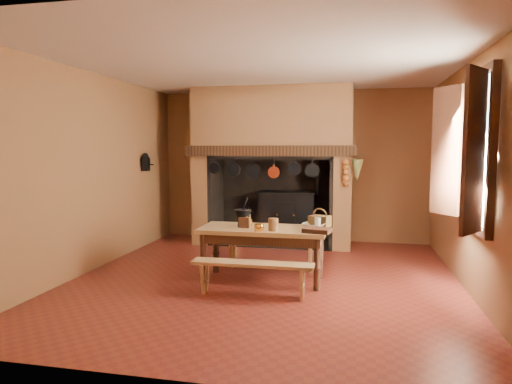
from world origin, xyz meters
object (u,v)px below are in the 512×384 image
at_px(mixing_bowl, 314,226).
at_px(iron_range, 288,216).
at_px(bench_front, 252,271).
at_px(wicker_basket, 320,221).
at_px(work_table, 263,236).
at_px(coffee_grinder, 245,221).

bearing_deg(mixing_bowl, iron_range, 105.46).
height_order(bench_front, wicker_basket, wicker_basket).
relative_size(iron_range, work_table, 0.98).
distance_m(mixing_bowl, wicker_basket, 0.17).
height_order(work_table, mixing_bowl, mixing_bowl).
xyz_separation_m(iron_range, mixing_bowl, (0.68, -2.45, 0.26)).
bearing_deg(bench_front, coffee_grinder, 111.26).
bearing_deg(wicker_basket, work_table, -142.63).
relative_size(work_table, mixing_bowl, 5.76).
distance_m(work_table, wicker_basket, 0.77).
distance_m(iron_range, bench_front, 3.16).
relative_size(iron_range, mixing_bowl, 5.65).
distance_m(work_table, bench_front, 0.70).
bearing_deg(work_table, wicker_basket, 17.59).
height_order(bench_front, coffee_grinder, coffee_grinder).
xyz_separation_m(coffee_grinder, wicker_basket, (0.95, 0.25, 0.00)).
xyz_separation_m(work_table, mixing_bowl, (0.65, 0.07, 0.15)).
bearing_deg(wicker_basket, mixing_bowl, -92.99).
bearing_deg(bench_front, mixing_bowl, 47.53).
height_order(iron_range, bench_front, iron_range).
bearing_deg(coffee_grinder, bench_front, -71.10).
distance_m(bench_front, mixing_bowl, 1.06).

